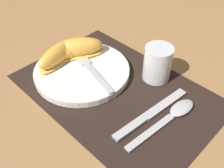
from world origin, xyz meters
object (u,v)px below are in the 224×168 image
object	(u,v)px
citrus_wedge_1	(70,51)
citrus_wedge_3	(57,55)
juice_glass	(157,65)
knife	(150,114)
fork	(88,66)
citrus_wedge_0	(78,48)
plate	(82,71)
citrus_wedge_2	(64,52)
spoon	(174,114)

from	to	relation	value
citrus_wedge_1	citrus_wedge_3	world-z (taller)	citrus_wedge_3
citrus_wedge_1	juice_glass	bearing A→B (deg)	27.94
knife	fork	world-z (taller)	fork
citrus_wedge_0	citrus_wedge_3	bearing A→B (deg)	-102.26
fork	citrus_wedge_1	size ratio (longest dim) A/B	1.55
juice_glass	knife	bearing A→B (deg)	-57.50
plate	citrus_wedge_2	xyz separation A→B (m)	(-0.06, -0.00, 0.03)
juice_glass	plate	bearing A→B (deg)	-139.30
knife	spoon	distance (m)	0.05
plate	citrus_wedge_3	size ratio (longest dim) A/B	1.73
spoon	citrus_wedge_2	bearing A→B (deg)	-171.37
plate	citrus_wedge_0	distance (m)	0.06
knife	citrus_wedge_0	size ratio (longest dim) A/B	1.49
citrus_wedge_3	citrus_wedge_1	bearing A→B (deg)	86.23
plate	knife	bearing A→B (deg)	3.36
plate	juice_glass	bearing A→B (deg)	40.70
plate	citrus_wedge_2	size ratio (longest dim) A/B	2.03
spoon	citrus_wedge_3	distance (m)	0.31
citrus_wedge_1	fork	bearing A→B (deg)	1.04
citrus_wedge_1	citrus_wedge_0	bearing A→B (deg)	62.56
spoon	plate	bearing A→B (deg)	-169.18
plate	citrus_wedge_0	size ratio (longest dim) A/B	1.68
citrus_wedge_0	knife	bearing A→B (deg)	-4.57
fork	citrus_wedge_0	size ratio (longest dim) A/B	1.37
plate	fork	xyz separation A→B (m)	(0.01, 0.01, 0.01)
fork	citrus_wedge_0	distance (m)	0.06
knife	fork	bearing A→B (deg)	179.19
fork	citrus_wedge_1	xyz separation A→B (m)	(-0.07, -0.00, 0.01)
plate	juice_glass	distance (m)	0.18
knife	citrus_wedge_2	size ratio (longest dim) A/B	1.80
citrus_wedge_1	citrus_wedge_3	bearing A→B (deg)	-93.77
spoon	fork	xyz separation A→B (m)	(-0.23, -0.03, 0.01)
citrus_wedge_0	citrus_wedge_1	distance (m)	0.02
citrus_wedge_0	fork	bearing A→B (deg)	-17.17
citrus_wedge_3	plate	bearing A→B (deg)	21.03
citrus_wedge_3	juice_glass	bearing A→B (deg)	35.45
plate	spoon	size ratio (longest dim) A/B	1.21
plate	citrus_wedge_3	bearing A→B (deg)	-158.97
spoon	fork	distance (m)	0.23
knife	citrus_wedge_1	bearing A→B (deg)	179.66
juice_glass	citrus_wedge_3	distance (m)	0.24
citrus_wedge_0	citrus_wedge_2	world-z (taller)	citrus_wedge_0
plate	spoon	bearing A→B (deg)	10.82
knife	citrus_wedge_2	world-z (taller)	citrus_wedge_2
plate	spoon	distance (m)	0.24
juice_glass	citrus_wedge_2	size ratio (longest dim) A/B	0.74
juice_glass	knife	world-z (taller)	juice_glass
citrus_wedge_3	fork	bearing A→B (deg)	29.23
knife	citrus_wedge_2	bearing A→B (deg)	-177.35
knife	citrus_wedge_0	world-z (taller)	citrus_wedge_0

